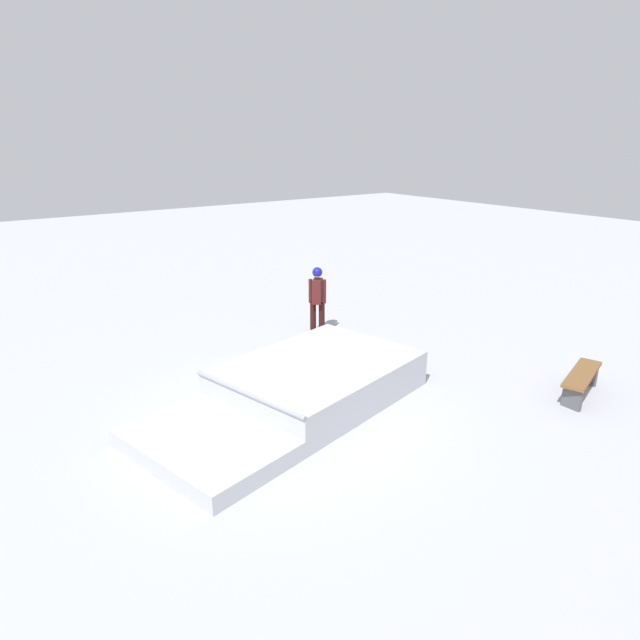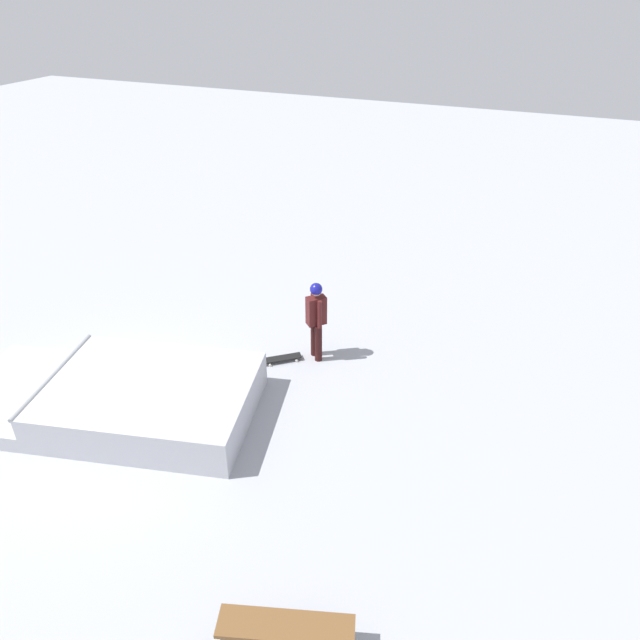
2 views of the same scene
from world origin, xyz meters
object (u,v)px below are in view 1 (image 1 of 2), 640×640
object	(u,v)px
skater	(317,296)
skateboard	(307,340)
skate_ramp	(302,388)
park_bench	(581,378)

from	to	relation	value
skater	skateboard	size ratio (longest dim) A/B	2.30
skate_ramp	skateboard	bearing A→B (deg)	-139.73
skate_ramp	skateboard	distance (m)	3.17
skate_ramp	skater	world-z (taller)	skater
skate_ramp	skater	distance (m)	3.91
skater	park_bench	size ratio (longest dim) A/B	1.05
skater	skateboard	xyz separation A→B (m)	(0.59, 0.41, -0.93)
skateboard	skate_ramp	bearing A→B (deg)	14.48
skate_ramp	park_bench	xyz separation A→B (m)	(-4.52, 2.86, 0.04)
park_bench	skate_ramp	bearing A→B (deg)	-32.28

